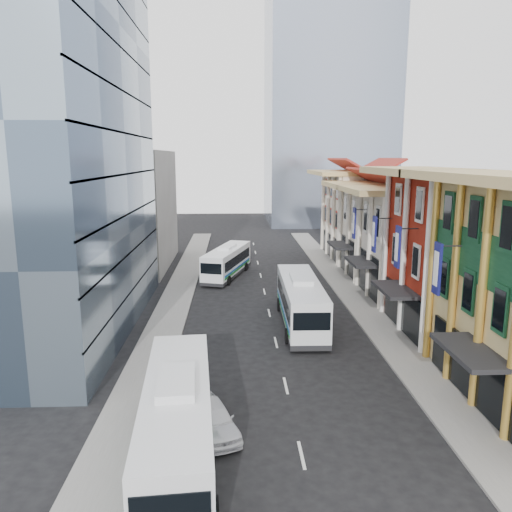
{
  "coord_description": "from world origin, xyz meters",
  "views": [
    {
      "loc": [
        -2.96,
        -19.26,
        13.24
      ],
      "look_at": [
        -1.17,
        21.37,
        5.16
      ],
      "focal_mm": 35.0,
      "sensor_mm": 36.0,
      "label": 1
    }
  ],
  "objects_px": {
    "bus_left_near": "(177,420)",
    "bus_left_far": "(227,261)",
    "bus_right": "(301,301)",
    "sedan_left": "(213,419)",
    "office_tower": "(42,133)"
  },
  "relations": [
    {
      "from": "bus_left_near",
      "to": "bus_left_far",
      "type": "distance_m",
      "value": 34.9
    },
    {
      "from": "bus_right",
      "to": "bus_left_far",
      "type": "bearing_deg",
      "value": 110.77
    },
    {
      "from": "bus_left_far",
      "to": "sedan_left",
      "type": "xyz_separation_m",
      "value": [
        -0.29,
        -32.59,
        -1.02
      ]
    },
    {
      "from": "bus_left_near",
      "to": "bus_right",
      "type": "height_order",
      "value": "bus_right"
    },
    {
      "from": "bus_left_near",
      "to": "bus_left_far",
      "type": "relative_size",
      "value": 1.12
    },
    {
      "from": "office_tower",
      "to": "bus_left_far",
      "type": "relative_size",
      "value": 2.69
    },
    {
      "from": "bus_left_near",
      "to": "bus_left_far",
      "type": "xyz_separation_m",
      "value": [
        1.7,
        34.86,
        -0.22
      ]
    },
    {
      "from": "office_tower",
      "to": "sedan_left",
      "type": "bearing_deg",
      "value": -51.07
    },
    {
      "from": "bus_right",
      "to": "sedan_left",
      "type": "distance_m",
      "value": 17.09
    },
    {
      "from": "bus_right",
      "to": "office_tower",
      "type": "bearing_deg",
      "value": -179.71
    },
    {
      "from": "office_tower",
      "to": "bus_left_far",
      "type": "distance_m",
      "value": 24.99
    },
    {
      "from": "office_tower",
      "to": "bus_right",
      "type": "relative_size",
      "value": 2.39
    },
    {
      "from": "bus_left_near",
      "to": "bus_right",
      "type": "relative_size",
      "value": 1.0
    },
    {
      "from": "office_tower",
      "to": "bus_left_near",
      "type": "xyz_separation_m",
      "value": [
        11.5,
        -18.26,
        -12.99
      ]
    },
    {
      "from": "bus_right",
      "to": "sedan_left",
      "type": "relative_size",
      "value": 2.77
    }
  ]
}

